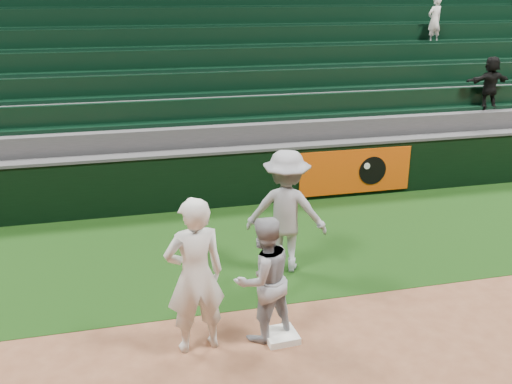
% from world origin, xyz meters
% --- Properties ---
extents(ground, '(70.00, 70.00, 0.00)m').
position_xyz_m(ground, '(0.00, 0.00, 0.00)').
color(ground, brown).
rests_on(ground, ground).
extents(foul_grass, '(36.00, 4.20, 0.01)m').
position_xyz_m(foul_grass, '(0.00, 3.00, 0.00)').
color(foul_grass, black).
rests_on(foul_grass, ground).
extents(first_base, '(0.45, 0.45, 0.09)m').
position_xyz_m(first_base, '(-0.15, 0.08, 0.05)').
color(first_base, white).
rests_on(first_base, ground).
extents(first_baseman, '(0.82, 0.59, 2.08)m').
position_xyz_m(first_baseman, '(-1.25, 0.16, 1.04)').
color(first_baseman, silver).
rests_on(first_baseman, ground).
extents(baserunner, '(1.00, 0.88, 1.72)m').
position_xyz_m(baserunner, '(-0.35, 0.21, 0.86)').
color(baserunner, '#989AA2').
rests_on(baserunner, ground).
extents(base_coach, '(1.51, 1.21, 2.04)m').
position_xyz_m(base_coach, '(0.49, 2.02, 1.03)').
color(base_coach, '#969AA3').
rests_on(base_coach, foul_grass).
extents(field_wall, '(36.00, 0.45, 1.25)m').
position_xyz_m(field_wall, '(0.03, 5.20, 0.63)').
color(field_wall, black).
rests_on(field_wall, ground).
extents(stadium_seating, '(36.00, 5.95, 5.54)m').
position_xyz_m(stadium_seating, '(0.00, 8.97, 1.70)').
color(stadium_seating, '#3B3B3D').
rests_on(stadium_seating, ground).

